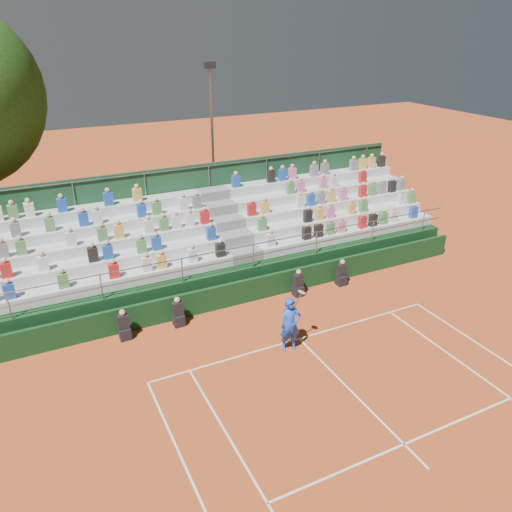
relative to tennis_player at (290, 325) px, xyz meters
name	(u,v)px	position (x,y,z in m)	size (l,w,h in m)	color
ground	(299,339)	(0.62, 0.39, -0.99)	(90.00, 90.00, 0.00)	#B7481E
courtside_wall	(259,288)	(0.62, 3.59, -0.49)	(20.00, 0.15, 1.00)	black
line_officials	(242,299)	(-0.35, 3.14, -0.52)	(9.66, 0.40, 1.19)	black
grandstand	(228,246)	(0.62, 6.83, 0.09)	(20.00, 5.20, 4.40)	black
tennis_player	(290,325)	(0.00, 0.00, 0.00)	(0.93, 0.59, 2.22)	blue
floodlight_mast	(212,131)	(2.72, 13.67, 3.90)	(0.60, 0.25, 8.44)	gray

